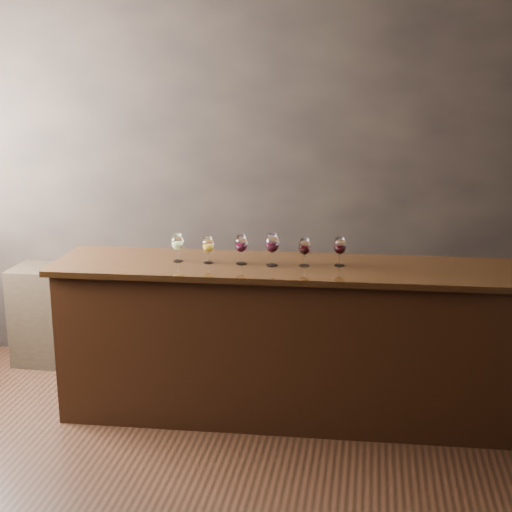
% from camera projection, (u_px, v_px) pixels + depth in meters
% --- Properties ---
extents(room_shell, '(5.02, 4.52, 2.81)m').
position_uv_depth(room_shell, '(74.00, 169.00, 3.25)').
color(room_shell, black).
rests_on(room_shell, ground).
extents(bar_counter, '(2.90, 0.74, 1.01)m').
position_uv_depth(bar_counter, '(282.00, 344.00, 4.69)').
color(bar_counter, black).
rests_on(bar_counter, ground).
extents(bar_top, '(3.00, 0.81, 0.04)m').
position_uv_depth(bar_top, '(283.00, 268.00, 4.56)').
color(bar_top, black).
rests_on(bar_top, bar_counter).
extents(back_bar_shelf, '(2.15, 0.40, 0.77)m').
position_uv_depth(back_bar_shelf, '(149.00, 320.00, 5.48)').
color(back_bar_shelf, black).
rests_on(back_bar_shelf, ground).
extents(glass_white, '(0.08, 0.08, 0.18)m').
position_uv_depth(glass_white, '(177.00, 243.00, 4.61)').
color(glass_white, white).
rests_on(glass_white, bar_top).
extents(glass_amber, '(0.07, 0.07, 0.17)m').
position_uv_depth(glass_amber, '(208.00, 245.00, 4.58)').
color(glass_amber, white).
rests_on(glass_amber, bar_top).
extents(glass_red_a, '(0.08, 0.08, 0.19)m').
position_uv_depth(glass_red_a, '(241.00, 244.00, 4.55)').
color(glass_red_a, white).
rests_on(glass_red_a, bar_top).
extents(glass_red_b, '(0.09, 0.09, 0.21)m').
position_uv_depth(glass_red_b, '(272.00, 244.00, 4.51)').
color(glass_red_b, white).
rests_on(glass_red_b, bar_top).
extents(glass_red_c, '(0.08, 0.08, 0.18)m').
position_uv_depth(glass_red_c, '(305.00, 247.00, 4.50)').
color(glass_red_c, white).
rests_on(glass_red_c, bar_top).
extents(glass_red_d, '(0.08, 0.08, 0.18)m').
position_uv_depth(glass_red_d, '(340.00, 247.00, 4.51)').
color(glass_red_d, white).
rests_on(glass_red_d, bar_top).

